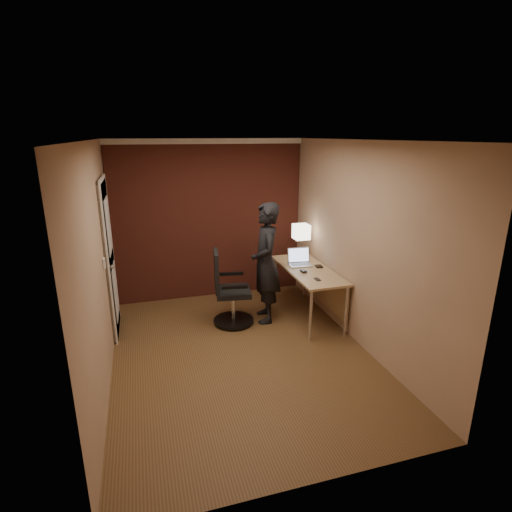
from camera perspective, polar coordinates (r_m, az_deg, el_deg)
The scene contains 9 objects.
room at distance 5.90m, azimuth -8.58°, elevation 5.17°, with size 4.00×4.00×4.00m.
desk at distance 5.78m, azimuth 8.07°, elevation -2.96°, with size 0.60×1.50×0.73m.
desk_lamp at distance 6.05m, azimuth 6.48°, elevation 3.40°, with size 0.22×0.22×0.54m.
laptop at distance 5.88m, azimuth 6.24°, elevation -0.56°, with size 0.35×0.29×0.23m.
mouse at distance 5.55m, azimuth 6.81°, elevation -2.17°, with size 0.06×0.10×0.03m, color black.
phone at distance 5.30m, azimuth 8.76°, elevation -3.31°, with size 0.06×0.12×0.01m, color black.
wallet at distance 5.80m, azimuth 8.96°, elevation -1.47°, with size 0.09×0.11×0.02m, color black.
office_chair at distance 5.54m, azimuth -3.97°, elevation -5.29°, with size 0.57×0.62×1.04m.
person at distance 5.53m, azimuth 1.40°, elevation -1.03°, with size 0.62×0.41×1.69m, color black.
Camera 1 is at (-1.04, -4.18, 2.56)m, focal length 28.00 mm.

